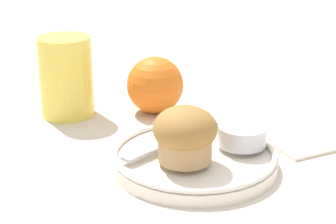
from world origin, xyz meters
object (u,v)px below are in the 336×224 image
Objects in this scene: muffin at (185,134)px; orange_fruit at (155,85)px; juice_glass at (66,77)px; butter_knife at (175,139)px.

muffin is 0.87× the size of orange_fruit.
muffin is 0.25m from juice_glass.
muffin reaches higher than butter_knife.
juice_glass reaches higher than orange_fruit.
orange_fruit reaches higher than butter_knife.
butter_knife is at bearing -105.68° from orange_fruit.
juice_glass is at bearing 158.70° from orange_fruit.
juice_glass reaches higher than muffin.
muffin is 0.06m from butter_knife.
butter_knife is (0.01, 0.05, -0.03)m from muffin.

